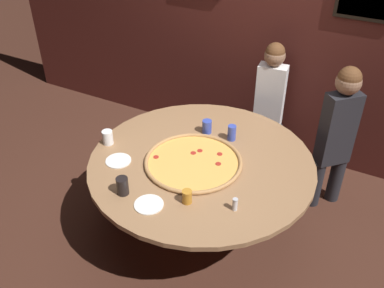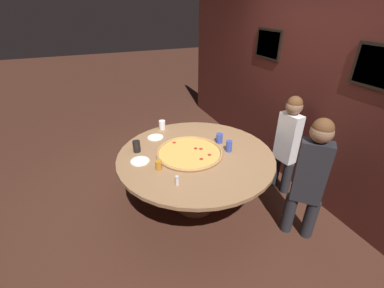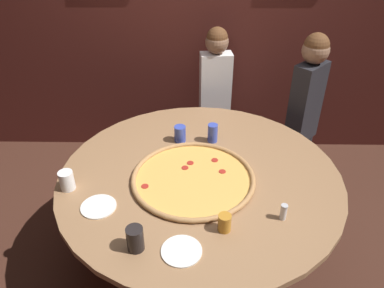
{
  "view_description": "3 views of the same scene",
  "coord_description": "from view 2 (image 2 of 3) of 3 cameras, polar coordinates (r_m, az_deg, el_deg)",
  "views": [
    {
      "loc": [
        1.19,
        -2.4,
        2.78
      ],
      "look_at": [
        -0.04,
        -0.09,
        0.94
      ],
      "focal_mm": 40.0,
      "sensor_mm": 36.0,
      "label": 1
    },
    {
      "loc": [
        2.3,
        -1.02,
        2.26
      ],
      "look_at": [
        0.07,
        -0.07,
        0.92
      ],
      "focal_mm": 24.0,
      "sensor_mm": 36.0,
      "label": 2
    },
    {
      "loc": [
        -0.02,
        -1.87,
        2.21
      ],
      "look_at": [
        -0.05,
        0.0,
        0.96
      ],
      "focal_mm": 35.0,
      "sensor_mm": 36.0,
      "label": 3
    }
  ],
  "objects": [
    {
      "name": "back_wall",
      "position": [
        3.53,
        24.08,
        10.77
      ],
      "size": [
        6.4,
        0.08,
        2.6
      ],
      "color": "#4C1E19",
      "rests_on": "ground_plane"
    },
    {
      "name": "drink_cup_near_right",
      "position": [
        2.68,
        -7.42,
        -4.63
      ],
      "size": [
        0.07,
        0.07,
        0.1
      ],
      "primitive_type": "cylinder",
      "color": "#BC7A23",
      "rests_on": "dining_table"
    },
    {
      "name": "diner_far_left",
      "position": [
        2.78,
        24.81,
        -6.21
      ],
      "size": [
        0.33,
        0.33,
        1.38
      ],
      "rotation": [
        0.0,
        0.0,
        -2.35
      ],
      "color": "#232328",
      "rests_on": "ground_plane"
    },
    {
      "name": "white_plate_beside_cup",
      "position": [
        3.32,
        -8.14,
        1.47
      ],
      "size": [
        0.2,
        0.2,
        0.01
      ],
      "primitive_type": "cylinder",
      "color": "white",
      "rests_on": "dining_table"
    },
    {
      "name": "white_plate_far_back",
      "position": [
        2.86,
        -11.48,
        -3.75
      ],
      "size": [
        0.21,
        0.21,
        0.01
      ],
      "primitive_type": "cylinder",
      "color": "white",
      "rests_on": "dining_table"
    },
    {
      "name": "drink_cup_near_left",
      "position": [
        3.02,
        -12.21,
        -0.52
      ],
      "size": [
        0.09,
        0.09,
        0.13
      ],
      "primitive_type": "cylinder",
      "color": "black",
      "rests_on": "dining_table"
    },
    {
      "name": "ground_plane",
      "position": [
        3.38,
        0.74,
        -13.04
      ],
      "size": [
        24.0,
        24.0,
        0.0
      ],
      "primitive_type": "plane",
      "color": "#422319"
    },
    {
      "name": "drink_cup_far_left",
      "position": [
        3.52,
        -6.65,
        4.25
      ],
      "size": [
        0.09,
        0.09,
        0.12
      ],
      "primitive_type": "cylinder",
      "color": "white",
      "rests_on": "dining_table"
    },
    {
      "name": "drink_cup_centre_back",
      "position": [
        2.99,
        8.21,
        -0.47
      ],
      "size": [
        0.07,
        0.07,
        0.13
      ],
      "primitive_type": "cylinder",
      "color": "#384CB7",
      "rests_on": "dining_table"
    },
    {
      "name": "dining_table",
      "position": [
        2.99,
        0.81,
        -4.06
      ],
      "size": [
        1.78,
        1.78,
        0.74
      ],
      "color": "#936B47",
      "rests_on": "ground_plane"
    },
    {
      "name": "giant_pizza",
      "position": [
        2.94,
        -0.57,
        -1.86
      ],
      "size": [
        0.77,
        0.77,
        0.03
      ],
      "color": "#E5A84C",
      "rests_on": "dining_table"
    },
    {
      "name": "diner_far_right",
      "position": [
        3.44,
        20.45,
        0.89
      ],
      "size": [
        0.34,
        0.2,
        1.31
      ],
      "rotation": [
        0.0,
        0.0,
        -3.03
      ],
      "color": "#232328",
      "rests_on": "ground_plane"
    },
    {
      "name": "condiment_shaker",
      "position": [
        2.44,
        -3.32,
        -8.11
      ],
      "size": [
        0.04,
        0.04,
        0.1
      ],
      "color": "silver",
      "rests_on": "dining_table"
    },
    {
      "name": "drink_cup_beside_pizza",
      "position": [
        3.17,
        6.1,
        1.28
      ],
      "size": [
        0.08,
        0.08,
        0.12
      ],
      "primitive_type": "cylinder",
      "color": "#384CB7",
      "rests_on": "dining_table"
    }
  ]
}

